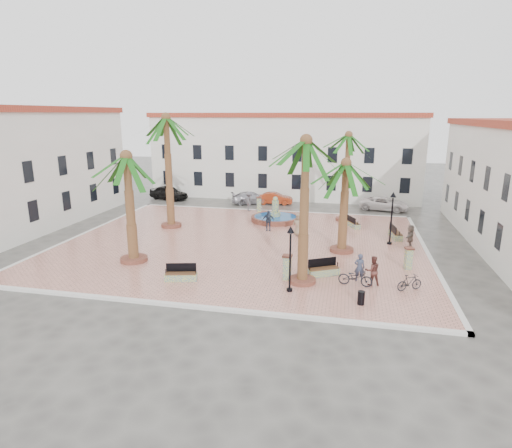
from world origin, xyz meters
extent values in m
plane|color=#56544F|center=(0.00, 0.00, 0.00)|extent=(120.00, 120.00, 0.00)
cube|color=tan|center=(0.00, 0.00, 0.07)|extent=(26.00, 22.00, 0.15)
cube|color=silver|center=(0.00, 11.00, 0.08)|extent=(26.30, 0.30, 0.16)
cube|color=silver|center=(0.00, -11.00, 0.08)|extent=(26.30, 0.30, 0.16)
cube|color=silver|center=(13.00, 0.00, 0.08)|extent=(0.30, 22.30, 0.16)
cube|color=silver|center=(-13.00, 0.00, 0.08)|extent=(0.30, 22.30, 0.16)
cube|color=white|center=(0.00, 20.00, 4.50)|extent=(30.00, 7.00, 9.00)
cube|color=#A93A27|center=(0.00, 20.00, 9.25)|extent=(30.40, 7.40, 0.50)
cube|color=black|center=(-13.12, 16.52, 2.20)|extent=(1.00, 0.12, 1.60)
cube|color=black|center=(-9.38, 16.52, 2.20)|extent=(1.00, 0.12, 1.60)
cube|color=black|center=(-5.62, 16.52, 2.20)|extent=(1.00, 0.12, 1.60)
cube|color=black|center=(-1.88, 16.52, 2.20)|extent=(1.00, 0.12, 1.60)
cube|color=black|center=(1.88, 16.52, 2.20)|extent=(1.00, 0.12, 1.60)
cube|color=black|center=(5.62, 16.52, 2.20)|extent=(1.00, 0.12, 1.60)
cube|color=black|center=(9.38, 16.52, 2.20)|extent=(1.00, 0.12, 1.60)
cube|color=black|center=(13.12, 16.52, 2.20)|extent=(1.00, 0.12, 1.60)
cube|color=black|center=(-13.12, 16.52, 5.20)|extent=(1.00, 0.12, 1.60)
cube|color=black|center=(-9.38, 16.52, 5.20)|extent=(1.00, 0.12, 1.60)
cube|color=black|center=(-5.62, 16.52, 5.20)|extent=(1.00, 0.12, 1.60)
cube|color=black|center=(-1.88, 16.52, 5.20)|extent=(1.00, 0.12, 1.60)
cube|color=black|center=(1.88, 16.52, 5.20)|extent=(1.00, 0.12, 1.60)
cube|color=black|center=(5.62, 16.52, 5.20)|extent=(1.00, 0.12, 1.60)
cube|color=black|center=(9.38, 16.52, 5.20)|extent=(1.00, 0.12, 1.60)
cube|color=black|center=(13.12, 16.52, 5.20)|extent=(1.00, 0.12, 1.60)
cube|color=black|center=(16.54, -2.06, 2.20)|extent=(0.12, 1.00, 1.60)
cube|color=black|center=(16.54, 1.65, 2.20)|extent=(0.12, 1.00, 1.60)
cube|color=black|center=(16.54, 5.37, 2.20)|extent=(0.12, 1.00, 1.60)
cube|color=black|center=(16.54, 9.08, 2.20)|extent=(0.12, 1.00, 1.60)
cube|color=black|center=(16.54, 12.80, 2.20)|extent=(0.12, 1.00, 1.60)
cube|color=black|center=(16.54, -2.06, 5.20)|extent=(0.12, 1.00, 1.60)
cube|color=black|center=(16.54, 1.65, 5.20)|extent=(0.12, 1.00, 1.60)
cube|color=black|center=(16.54, 5.37, 5.20)|extent=(0.12, 1.00, 1.60)
cube|color=black|center=(16.54, 9.08, 5.20)|extent=(0.12, 1.00, 1.60)
cube|color=black|center=(16.54, 12.80, 5.20)|extent=(0.12, 1.00, 1.60)
cube|color=white|center=(-19.00, 0.00, 4.75)|extent=(6.00, 24.00, 9.50)
cube|color=#A93A27|center=(-19.00, 0.00, 9.75)|extent=(6.40, 24.40, 0.50)
cube|color=black|center=(-16.02, -2.00, 2.20)|extent=(0.12, 1.00, 1.60)
cube|color=black|center=(-16.02, 2.00, 2.20)|extent=(0.12, 1.00, 1.60)
cube|color=black|center=(-16.02, 6.00, 2.20)|extent=(0.12, 1.00, 1.60)
cube|color=black|center=(-16.02, 10.00, 2.20)|extent=(0.12, 1.00, 1.60)
cube|color=black|center=(-16.02, -2.00, 5.20)|extent=(0.12, 1.00, 1.60)
cube|color=black|center=(-16.02, 2.00, 5.20)|extent=(0.12, 1.00, 1.60)
cube|color=black|center=(-16.02, 6.00, 5.20)|extent=(0.12, 1.00, 1.60)
cube|color=black|center=(-16.02, 10.00, 5.20)|extent=(0.12, 1.00, 1.60)
cylinder|color=brown|center=(1.23, 6.96, 0.35)|extent=(4.25, 4.25, 0.40)
cylinder|color=#194C8C|center=(1.23, 6.96, 0.53)|extent=(3.74, 3.74, 0.06)
cylinder|color=gray|center=(1.23, 6.96, 0.55)|extent=(0.91, 0.91, 0.81)
cylinder|color=gray|center=(1.23, 6.96, 1.36)|extent=(0.61, 0.61, 1.21)
sphere|color=gray|center=(1.23, 6.96, 2.12)|extent=(0.45, 0.45, 0.45)
cylinder|color=brown|center=(-7.00, 3.11, 0.28)|extent=(1.69, 1.69, 0.25)
cylinder|color=brown|center=(-7.00, 3.11, 4.77)|extent=(0.55, 0.55, 8.73)
sphere|color=brown|center=(-7.00, 3.11, 9.13)|extent=(0.74, 0.74, 0.74)
cylinder|color=brown|center=(-5.88, -5.55, 0.28)|extent=(1.73, 1.73, 0.26)
cylinder|color=brown|center=(-5.88, -5.55, 3.66)|extent=(0.56, 0.56, 6.49)
sphere|color=brown|center=(-5.88, -5.55, 6.90)|extent=(0.76, 0.76, 0.76)
cylinder|color=brown|center=(5.17, -6.82, 0.26)|extent=(1.53, 1.53, 0.23)
cylinder|color=brown|center=(5.17, -6.82, 4.22)|extent=(0.50, 0.50, 7.68)
sphere|color=brown|center=(5.17, -6.82, 8.06)|extent=(0.67, 0.67, 0.67)
cylinder|color=brown|center=(7.21, -0.62, 0.27)|extent=(1.63, 1.63, 0.24)
cylinder|color=brown|center=(7.21, -0.62, 3.33)|extent=(0.53, 0.53, 5.86)
sphere|color=brown|center=(7.21, -0.62, 6.26)|extent=(0.71, 0.71, 0.71)
cylinder|color=brown|center=(7.23, 8.46, 0.27)|extent=(1.55, 1.55, 0.23)
cylinder|color=brown|center=(7.23, 8.46, 4.01)|extent=(0.50, 0.50, 7.26)
sphere|color=brown|center=(7.23, 8.46, 7.64)|extent=(0.68, 0.68, 0.68)
cube|color=gray|center=(-1.62, -8.04, 0.35)|extent=(1.91, 0.98, 0.41)
cube|color=#56351E|center=(-1.62, -8.04, 0.59)|extent=(1.80, 0.91, 0.06)
cube|color=black|center=(-1.68, -7.83, 0.86)|extent=(1.69, 0.47, 0.51)
cylinder|color=black|center=(-2.46, -8.25, 0.71)|extent=(0.05, 0.05, 0.30)
cylinder|color=black|center=(-0.79, -7.83, 0.71)|extent=(0.05, 0.05, 0.30)
cube|color=gray|center=(6.28, -5.51, 0.36)|extent=(1.94, 1.43, 0.42)
cube|color=#56351E|center=(6.28, -5.51, 0.60)|extent=(1.82, 1.33, 0.06)
cube|color=black|center=(6.17, -5.31, 0.89)|extent=(1.59, 0.92, 0.53)
cylinder|color=black|center=(5.50, -5.94, 0.73)|extent=(0.05, 0.05, 0.32)
cylinder|color=black|center=(7.06, -5.07, 0.73)|extent=(0.05, 0.05, 0.32)
cube|color=gray|center=(11.17, 3.58, 0.37)|extent=(0.93, 2.08, 0.45)
cube|color=#56351E|center=(11.17, 3.58, 0.63)|extent=(0.86, 1.96, 0.07)
cube|color=black|center=(10.93, 3.54, 0.93)|extent=(0.37, 1.87, 0.56)
cylinder|color=black|center=(11.33, 2.65, 0.76)|extent=(0.05, 0.05, 0.33)
cylinder|color=black|center=(11.02, 4.51, 0.76)|extent=(0.05, 0.05, 0.33)
cube|color=gray|center=(8.01, 6.29, 0.34)|extent=(1.20, 1.79, 0.38)
cube|color=#56351E|center=(8.01, 6.29, 0.56)|extent=(1.12, 1.69, 0.06)
cube|color=black|center=(7.81, 6.20, 0.82)|extent=(0.73, 1.51, 0.48)
cylinder|color=black|center=(8.35, 5.54, 0.68)|extent=(0.05, 0.05, 0.29)
cylinder|color=black|center=(7.66, 7.03, 0.68)|extent=(0.05, 0.05, 0.29)
cylinder|color=black|center=(4.64, -8.21, 0.22)|extent=(0.32, 0.32, 0.14)
cylinder|color=black|center=(4.64, -8.21, 1.85)|extent=(0.11, 0.11, 3.22)
cone|color=black|center=(4.64, -8.21, 3.59)|extent=(0.39, 0.39, 0.36)
sphere|color=beige|center=(4.64, -8.21, 3.46)|extent=(0.21, 0.21, 0.21)
cylinder|color=black|center=(10.59, 1.82, 0.23)|extent=(0.34, 0.34, 0.15)
cylinder|color=black|center=(10.59, 1.82, 1.97)|extent=(0.11, 0.11, 3.45)
cone|color=black|center=(10.59, 1.82, 3.84)|extent=(0.42, 0.42, 0.38)
sphere|color=beige|center=(10.59, 1.82, 3.69)|extent=(0.23, 0.23, 0.23)
cube|color=gray|center=(4.27, -6.59, 0.83)|extent=(0.44, 0.44, 1.37)
cube|color=brown|center=(4.27, -6.59, 1.57)|extent=(0.56, 0.56, 0.11)
cube|color=gray|center=(-0.99, 10.40, 0.81)|extent=(0.49, 0.49, 1.32)
cube|color=brown|center=(-0.99, 10.40, 1.52)|extent=(0.61, 0.61, 0.10)
cube|color=gray|center=(11.26, -3.33, 0.79)|extent=(0.48, 0.48, 1.28)
cube|color=brown|center=(11.26, -3.33, 1.48)|extent=(0.59, 0.59, 0.10)
cylinder|color=black|center=(8.36, -9.09, 0.50)|extent=(0.36, 0.36, 0.70)
imported|color=#353C53|center=(8.30, -5.93, 0.96)|extent=(0.62, 0.43, 1.63)
imported|color=black|center=(8.09, -6.69, 0.64)|extent=(1.93, 0.87, 0.98)
imported|color=#572C26|center=(9.00, -6.38, 0.99)|extent=(0.97, 0.85, 1.69)
imported|color=black|center=(10.94, -6.73, 0.60)|extent=(1.53, 1.10, 0.91)
imported|color=#877057|center=(3.77, 2.65, 1.03)|extent=(0.88, 0.60, 1.75)
imported|color=#324057|center=(1.21, 3.64, 0.99)|extent=(1.04, 0.59, 1.68)
imported|color=#55545A|center=(-1.96, 10.40, 1.10)|extent=(1.04, 1.39, 1.90)
imported|color=#6E5F55|center=(11.90, 1.22, 0.99)|extent=(0.81, 1.63, 1.69)
imported|color=black|center=(-12.35, 14.84, 0.77)|extent=(4.85, 2.98, 1.54)
imported|color=#A13417|center=(-0.18, 14.80, 0.62)|extent=(3.85, 1.58, 1.24)
imported|color=#A7A5AE|center=(-2.61, 14.46, 0.64)|extent=(4.78, 3.41, 1.28)
imported|color=white|center=(11.03, 14.23, 0.66)|extent=(5.10, 3.04, 1.33)
camera|label=1|loc=(7.45, -29.45, 9.40)|focal=30.00mm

